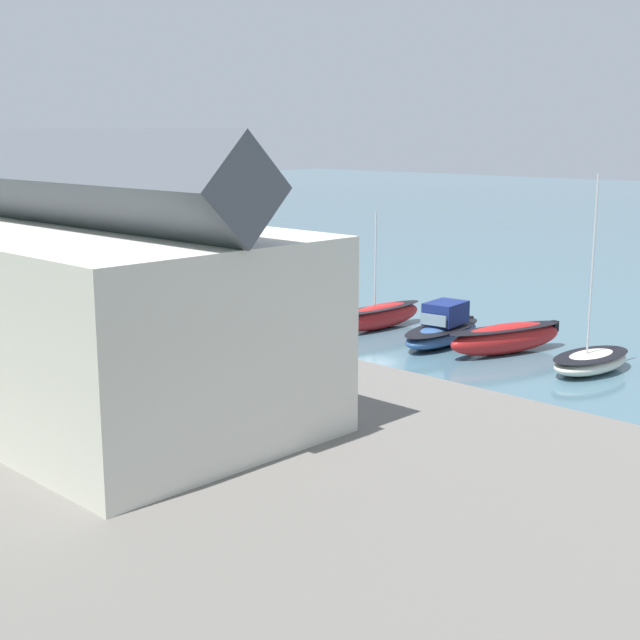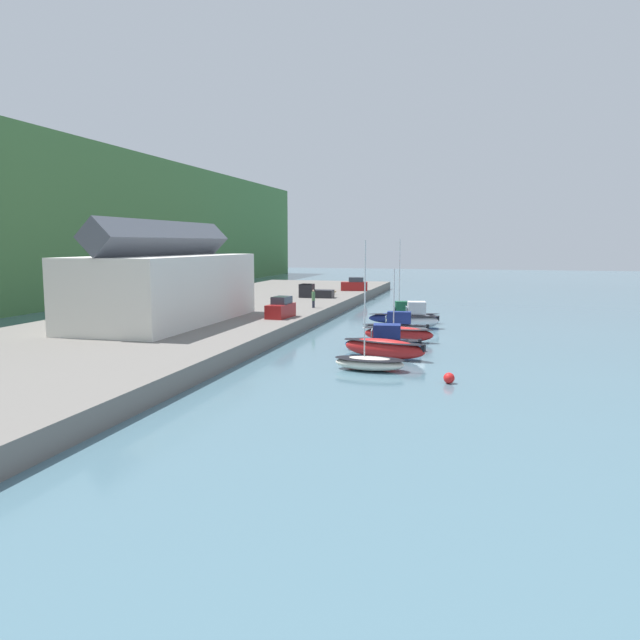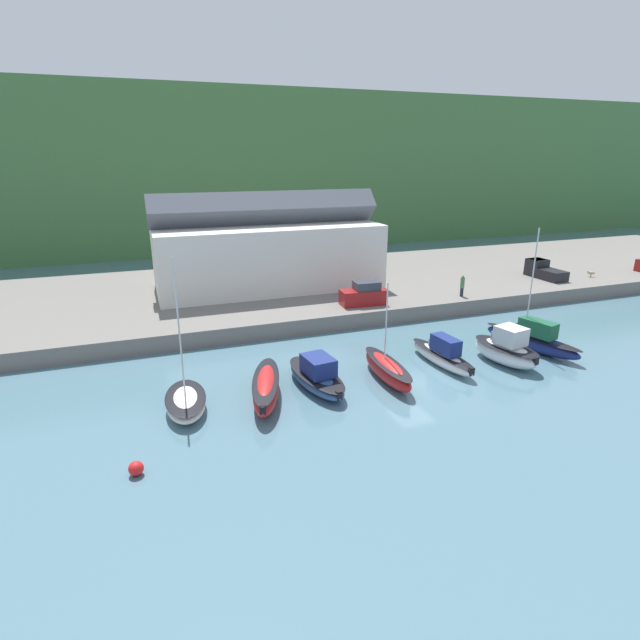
% 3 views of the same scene
% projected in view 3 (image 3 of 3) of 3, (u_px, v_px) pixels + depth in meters
% --- Properties ---
extents(ground_plane, '(320.00, 320.00, 0.00)m').
position_uv_depth(ground_plane, '(413.00, 383.00, 33.48)').
color(ground_plane, slate).
extents(hillside_backdrop, '(240.00, 51.01, 24.14)m').
position_uv_depth(hillside_backdrop, '(219.00, 168.00, 96.97)').
color(hillside_backdrop, '#42703D').
rests_on(hillside_backdrop, ground_plane).
extents(quay_promenade, '(129.76, 24.70, 1.41)m').
position_uv_depth(quay_promenade, '(303.00, 289.00, 54.36)').
color(quay_promenade, slate).
rests_on(quay_promenade, ground_plane).
extents(harbor_clubhouse, '(22.90, 9.61, 9.77)m').
position_uv_depth(harbor_clubhouse, '(268.00, 252.00, 51.28)').
color(harbor_clubhouse, silver).
rests_on(harbor_clubhouse, quay_promenade).
extents(moored_boat_0, '(2.77, 5.30, 9.25)m').
position_uv_depth(moored_boat_0, '(186.00, 402.00, 29.77)').
color(moored_boat_0, white).
rests_on(moored_boat_0, ground_plane).
extents(moored_boat_1, '(3.64, 7.22, 1.56)m').
position_uv_depth(moored_boat_1, '(266.00, 388.00, 30.98)').
color(moored_boat_1, red).
rests_on(moored_boat_1, ground_plane).
extents(moored_boat_2, '(3.10, 6.85, 2.24)m').
position_uv_depth(moored_boat_2, '(317.00, 376.00, 32.65)').
color(moored_boat_2, '#33568E').
rests_on(moored_boat_2, ground_plane).
extents(moored_boat_3, '(1.75, 6.53, 6.72)m').
position_uv_depth(moored_boat_3, '(387.00, 370.00, 33.70)').
color(moored_boat_3, red).
rests_on(moored_boat_3, ground_plane).
extents(moored_boat_4, '(2.03, 6.86, 2.27)m').
position_uv_depth(moored_boat_4, '(442.00, 355.00, 36.05)').
color(moored_boat_4, silver).
rests_on(moored_boat_4, ground_plane).
extents(moored_boat_5, '(3.32, 5.75, 2.88)m').
position_uv_depth(moored_boat_5, '(506.00, 350.00, 36.30)').
color(moored_boat_5, white).
rests_on(moored_boat_5, ground_plane).
extents(moored_boat_6, '(3.63, 8.26, 9.47)m').
position_uv_depth(moored_boat_6, '(532.00, 339.00, 38.84)').
color(moored_boat_6, navy).
rests_on(moored_boat_6, ground_plane).
extents(parked_car_2, '(4.32, 2.10, 2.16)m').
position_uv_depth(parked_car_2, '(364.00, 295.00, 45.87)').
color(parked_car_2, maroon).
rests_on(parked_car_2, quay_promenade).
extents(pickup_truck_0, '(2.10, 4.78, 1.90)m').
position_uv_depth(pickup_truck_0, '(543.00, 270.00, 56.14)').
color(pickup_truck_0, black).
rests_on(pickup_truck_0, quay_promenade).
extents(person_on_quay, '(0.40, 0.40, 2.14)m').
position_uv_depth(person_on_quay, '(462.00, 285.00, 48.49)').
color(person_on_quay, '#232838').
rests_on(person_on_quay, quay_promenade).
extents(dog_on_quay, '(0.79, 0.76, 0.68)m').
position_uv_depth(dog_on_quay, '(591.00, 273.00, 56.47)').
color(dog_on_quay, tan).
rests_on(dog_on_quay, quay_promenade).
extents(mooring_buoy_0, '(0.72, 0.72, 0.72)m').
position_uv_depth(mooring_buoy_0, '(136.00, 468.00, 23.76)').
color(mooring_buoy_0, red).
rests_on(mooring_buoy_0, ground_plane).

